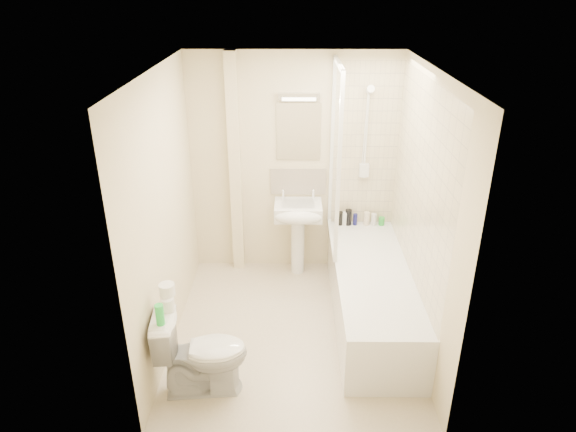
{
  "coord_description": "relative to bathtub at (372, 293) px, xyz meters",
  "views": [
    {
      "loc": [
        -0.01,
        -3.94,
        3.03
      ],
      "look_at": [
        -0.05,
        0.2,
        1.1
      ],
      "focal_mm": 32.0,
      "sensor_mm": 36.0,
      "label": 1
    }
  ],
  "objects": [
    {
      "name": "shower_screen",
      "position": [
        -0.35,
        0.6,
        1.16
      ],
      "size": [
        0.04,
        0.92,
        1.8
      ],
      "color": "white",
      "rests_on": "bathtub"
    },
    {
      "name": "shower_fixture",
      "position": [
        -0.0,
        0.99,
        1.26
      ],
      "size": [
        0.1,
        0.16,
        0.99
      ],
      "color": "white",
      "rests_on": "wall_back"
    },
    {
      "name": "wall_back",
      "position": [
        -0.75,
        1.05,
        0.91
      ],
      "size": [
        2.2,
        0.02,
        2.4
      ],
      "primitive_type": "cube",
      "color": "beige",
      "rests_on": "ground"
    },
    {
      "name": "green_bottle",
      "position": [
        -1.73,
        -1.07,
        0.51
      ],
      "size": [
        0.06,
        0.06,
        0.17
      ],
      "primitive_type": "cylinder",
      "color": "green",
      "rests_on": "toilet"
    },
    {
      "name": "bottle_black_b",
      "position": [
        -0.14,
        0.96,
        0.35
      ],
      "size": [
        0.07,
        0.07,
        0.18
      ],
      "primitive_type": "cylinder",
      "color": "black",
      "rests_on": "bathtub"
    },
    {
      "name": "toilet_roll_lower",
      "position": [
        -1.71,
        -0.9,
        0.48
      ],
      "size": [
        0.1,
        0.1,
        0.11
      ],
      "primitive_type": "cylinder",
      "color": "white",
      "rests_on": "toilet"
    },
    {
      "name": "bottle_black_a",
      "position": [
        -0.23,
        0.96,
        0.34
      ],
      "size": [
        0.06,
        0.06,
        0.15
      ],
      "primitive_type": "cylinder",
      "color": "black",
      "rests_on": "bathtub"
    },
    {
      "name": "toilet_roll_upper",
      "position": [
        -1.72,
        -0.85,
        0.58
      ],
      "size": [
        0.12,
        0.12,
        0.1
      ],
      "primitive_type": "cylinder",
      "color": "white",
      "rests_on": "toilet_roll_lower"
    },
    {
      "name": "pipe_boxing",
      "position": [
        -1.37,
        0.99,
        0.91
      ],
      "size": [
        0.12,
        0.12,
        2.4
      ],
      "primitive_type": "cube",
      "color": "beige",
      "rests_on": "ground"
    },
    {
      "name": "tile_back",
      "position": [
        0.0,
        1.04,
        1.14
      ],
      "size": [
        0.7,
        0.01,
        1.75
      ],
      "primitive_type": "cube",
      "color": "beige",
      "rests_on": "wall_back"
    },
    {
      "name": "bathtub",
      "position": [
        0.0,
        0.0,
        0.0
      ],
      "size": [
        0.7,
        2.1,
        0.55
      ],
      "color": "white",
      "rests_on": "ground"
    },
    {
      "name": "bottle_white_a",
      "position": [
        -0.19,
        0.96,
        0.34
      ],
      "size": [
        0.06,
        0.06,
        0.15
      ],
      "primitive_type": "cylinder",
      "color": "white",
      "rests_on": "bathtub"
    },
    {
      "name": "ceiling",
      "position": [
        -0.75,
        -0.2,
        2.11
      ],
      "size": [
        2.2,
        2.5,
        0.02
      ],
      "primitive_type": "cube",
      "color": "white",
      "rests_on": "wall_back"
    },
    {
      "name": "mirror",
      "position": [
        -0.7,
        1.04,
        1.29
      ],
      "size": [
        0.46,
        0.01,
        0.6
      ],
      "primitive_type": "cube",
      "color": "white",
      "rests_on": "wall_back"
    },
    {
      "name": "bottle_white_b",
      "position": [
        0.14,
        0.96,
        0.33
      ],
      "size": [
        0.06,
        0.06,
        0.13
      ],
      "primitive_type": "cylinder",
      "color": "silver",
      "rests_on": "bathtub"
    },
    {
      "name": "pedestal_sink",
      "position": [
        -0.7,
        0.81,
        0.39
      ],
      "size": [
        0.5,
        0.47,
        0.97
      ],
      "color": "white",
      "rests_on": "ground"
    },
    {
      "name": "strip_light",
      "position": [
        -0.7,
        1.02,
        1.66
      ],
      "size": [
        0.42,
        0.07,
        0.07
      ],
      "primitive_type": "cube",
      "color": "silver",
      "rests_on": "wall_back"
    },
    {
      "name": "toilet",
      "position": [
        -1.47,
        -0.96,
        0.07
      ],
      "size": [
        0.53,
        0.78,
        0.72
      ],
      "primitive_type": "imported",
      "rotation": [
        0.0,
        0.0,
        1.66
      ],
      "color": "white",
      "rests_on": "ground"
    },
    {
      "name": "wall_right",
      "position": [
        0.35,
        -0.2,
        0.91
      ],
      "size": [
        0.02,
        2.5,
        2.4
      ],
      "primitive_type": "cube",
      "color": "beige",
      "rests_on": "ground"
    },
    {
      "name": "floor",
      "position": [
        -0.75,
        -0.2,
        -0.29
      ],
      "size": [
        2.5,
        2.5,
        0.0
      ],
      "primitive_type": "plane",
      "color": "beige",
      "rests_on": "ground"
    },
    {
      "name": "splashback",
      "position": [
        -0.7,
        1.04,
        0.74
      ],
      "size": [
        0.6,
        0.02,
        0.3
      ],
      "primitive_type": "cube",
      "color": "beige",
      "rests_on": "wall_back"
    },
    {
      "name": "bottle_green",
      "position": [
        0.22,
        0.96,
        0.31
      ],
      "size": [
        0.06,
        0.06,
        0.09
      ],
      "primitive_type": "cylinder",
      "color": "green",
      "rests_on": "bathtub"
    },
    {
      "name": "bottle_blue",
      "position": [
        -0.07,
        0.96,
        0.33
      ],
      "size": [
        0.05,
        0.05,
        0.13
      ],
      "primitive_type": "cylinder",
      "color": "#131456",
      "rests_on": "bathtub"
    },
    {
      "name": "bottle_cream",
      "position": [
        0.06,
        0.96,
        0.34
      ],
      "size": [
        0.06,
        0.06,
        0.15
      ],
      "primitive_type": "cylinder",
      "color": "beige",
      "rests_on": "bathtub"
    },
    {
      "name": "wall_left",
      "position": [
        -1.85,
        -0.2,
        0.91
      ],
      "size": [
        0.02,
        2.5,
        2.4
      ],
      "primitive_type": "cube",
      "color": "beige",
      "rests_on": "ground"
    },
    {
      "name": "tile_right",
      "position": [
        0.34,
        0.0,
        1.14
      ],
      "size": [
        0.01,
        2.1,
        1.75
      ],
      "primitive_type": "cube",
      "color": "beige",
      "rests_on": "wall_right"
    }
  ]
}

